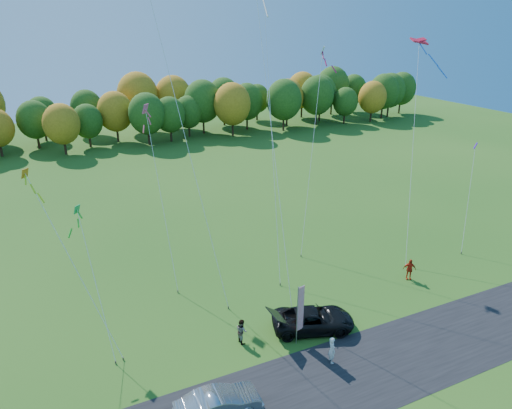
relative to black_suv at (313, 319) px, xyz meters
name	(u,v)px	position (x,y,z in m)	size (l,w,h in m)	color
ground	(296,340)	(-1.53, -0.52, -0.74)	(160.00, 160.00, 0.00)	#225115
asphalt_strip	(332,382)	(-1.53, -4.52, -0.73)	(90.00, 6.00, 0.01)	black
tree_line	(131,143)	(-1.53, 54.48, -0.74)	(116.00, 12.00, 10.00)	#1E4711
black_suv	(313,319)	(0.00, 0.00, 0.00)	(2.44, 5.30, 1.47)	black
silver_sedan	(218,404)	(-8.02, -4.00, -0.01)	(1.54, 4.40, 1.45)	#A1A1A6
person_tailgate_a	(332,350)	(-0.64, -3.10, 0.12)	(0.63, 0.41, 1.72)	silver
person_tailgate_b	(242,331)	(-4.68, 0.79, 0.07)	(0.78, 0.61, 1.61)	gray
person_east	(409,269)	(9.99, 2.19, 0.12)	(1.00, 0.42, 1.71)	red
feather_flag	(300,308)	(-1.49, -0.76, 1.77)	(0.53, 0.18, 4.10)	#999999
kite_delta_blue	(174,93)	(-5.74, 9.17, 13.53)	(4.77, 10.58, 29.21)	#4C3F33
kite_parafoil_orange	(270,98)	(2.79, 12.18, 12.19)	(6.42, 13.90, 26.25)	#4C3F33
kite_delta_red	(272,124)	(-0.31, 5.68, 11.67)	(2.25, 9.07, 23.79)	#4C3F33
kite_parafoil_rainbow	(413,149)	(13.83, 7.40, 7.92)	(7.20, 7.95, 17.67)	#4C3F33
kite_diamond_yellow	(74,265)	(-13.50, 5.30, 4.51)	(4.08, 6.72, 10.86)	#4C3F33
kite_diamond_green	(95,281)	(-12.49, 4.67, 3.50)	(1.13, 5.57, 8.57)	#4C3F33
kite_diamond_white	(312,153)	(6.37, 11.24, 7.55)	(4.80, 5.39, 16.99)	#4C3F33
kite_diamond_pink	(157,170)	(-6.82, 11.46, 7.71)	(1.22, 6.29, 13.33)	#4C3F33
kite_diamond_blue_low	(468,199)	(18.24, 4.70, 3.69)	(2.95, 3.02, 9.23)	#4C3F33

